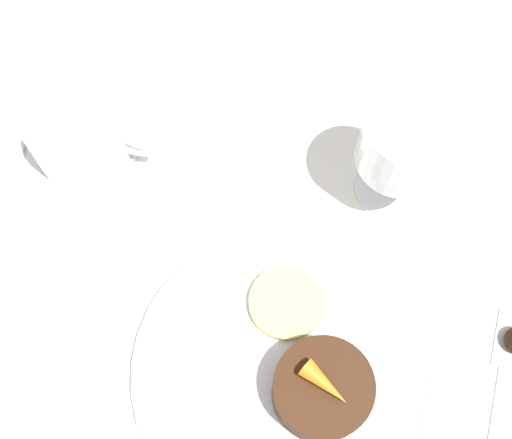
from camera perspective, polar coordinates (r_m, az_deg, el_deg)
The scene contains 10 objects.
ground_plane at distance 0.61m, azimuth 3.05°, elevation -9.70°, with size 3.00×3.00×0.00m, color white.
dinner_plate at distance 0.60m, azimuth 2.95°, elevation -12.25°, with size 0.25×0.25×0.01m.
saucer at distance 0.68m, azimuth -12.93°, elevation 5.12°, with size 0.13×0.13×0.01m.
coffee_cup at distance 0.65m, azimuth -13.89°, elevation 6.74°, with size 0.11×0.09×0.07m.
spoon at distance 0.66m, azimuth -9.90°, elevation 4.45°, with size 0.04×0.10×0.00m.
wine_glass at distance 0.59m, azimuth 11.96°, elevation 5.80°, with size 0.07×0.07×0.12m.
fork at distance 0.63m, azimuth 19.13°, elevation -13.07°, with size 0.02×0.19×0.01m.
dessert_cake at distance 0.57m, azimuth 5.50°, elevation -13.47°, with size 0.08×0.08×0.04m.
carrot_garnish at distance 0.54m, azimuth 5.79°, elevation -13.05°, with size 0.04×0.03×0.02m.
pineapple_slice at distance 0.60m, azimuth 2.62°, elevation -6.71°, with size 0.06×0.06×0.01m.
Camera 1 is at (-0.00, -0.12, 0.60)m, focal length 50.00 mm.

